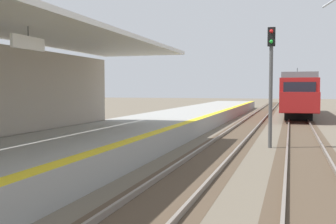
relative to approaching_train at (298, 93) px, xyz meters
name	(u,v)px	position (x,y,z in m)	size (l,w,h in m)	color
station_platform	(112,139)	(-7.80, -24.82, -1.73)	(5.00, 80.00, 0.91)	#999993
track_pair_nearest_platform	(230,141)	(-3.40, -20.82, -2.13)	(2.34, 120.00, 0.16)	#4C3D2D
track_pair_middle	(304,144)	(0.00, -20.82, -2.13)	(2.34, 120.00, 0.16)	#4C3D2D
approaching_train	(298,93)	(0.00, 0.00, 0.00)	(2.93, 19.60, 4.76)	maroon
rail_signal_post	(271,74)	(-1.45, -22.33, 1.02)	(0.32, 0.34, 5.20)	#4C4C4C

